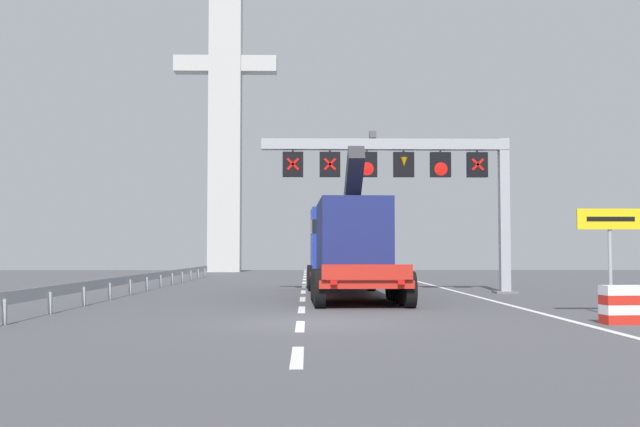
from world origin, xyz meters
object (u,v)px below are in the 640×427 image
overhead_lane_gantry (414,169)px  exit_sign_yellow (610,233)px  heavy_haul_truck_red (347,244)px  bridge_pylon_distant (225,100)px  crash_barrier_striped (624,305)px

overhead_lane_gantry → exit_sign_yellow: (3.60, -11.40, -2.93)m
heavy_haul_truck_red → overhead_lane_gantry: bearing=21.9°
exit_sign_yellow → bridge_pylon_distant: (-15.24, 47.19, 12.89)m
heavy_haul_truck_red → crash_barrier_striped: 13.98m
crash_barrier_striped → exit_sign_yellow: bearing=74.5°
bridge_pylon_distant → exit_sign_yellow: bearing=-72.1°
overhead_lane_gantry → heavy_haul_truck_red: (-2.87, -1.15, -3.14)m
exit_sign_yellow → bridge_pylon_distant: size_ratio=0.10×
overhead_lane_gantry → exit_sign_yellow: size_ratio=3.71×
crash_barrier_striped → overhead_lane_gantry: bearing=102.1°
heavy_haul_truck_red → exit_sign_yellow: 12.12m
overhead_lane_gantry → bridge_pylon_distant: bearing=108.0°
exit_sign_yellow → crash_barrier_striped: exit_sign_yellow is taller
heavy_haul_truck_red → crash_barrier_striped: bearing=-65.3°
exit_sign_yellow → bridge_pylon_distant: 51.23m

